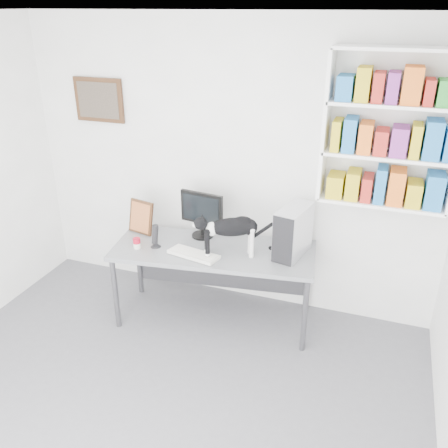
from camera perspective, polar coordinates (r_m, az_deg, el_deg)
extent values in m
cube|color=#5D5D63|center=(3.67, -10.99, -23.87)|extent=(4.00, 4.00, 0.01)
cube|color=white|center=(2.45, -16.50, 22.94)|extent=(4.00, 4.00, 0.01)
cube|color=white|center=(4.47, 0.34, 6.81)|extent=(4.00, 0.01, 2.70)
cube|color=white|center=(3.96, 19.44, 10.56)|extent=(1.03, 0.28, 1.24)
cube|color=#4A2D17|center=(4.88, -14.81, 14.23)|extent=(0.52, 0.04, 0.42)
cube|color=slate|center=(4.44, -1.22, -7.27)|extent=(1.88, 0.95, 0.75)
cube|color=black|center=(4.38, -2.65, 1.16)|extent=(0.45, 0.26, 0.45)
cube|color=silver|center=(4.13, -3.66, -3.64)|extent=(0.48, 0.26, 0.03)
cube|color=silver|center=(4.11, 8.32, -0.88)|extent=(0.28, 0.47, 0.44)
cylinder|color=black|center=(4.28, -8.29, -1.40)|extent=(0.12, 0.12, 0.22)
cube|color=#4A2D17|center=(4.55, -9.95, 0.90)|extent=(0.28, 0.16, 0.33)
cylinder|color=#B30F25|center=(4.31, -10.44, -2.29)|extent=(0.09, 0.09, 0.10)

